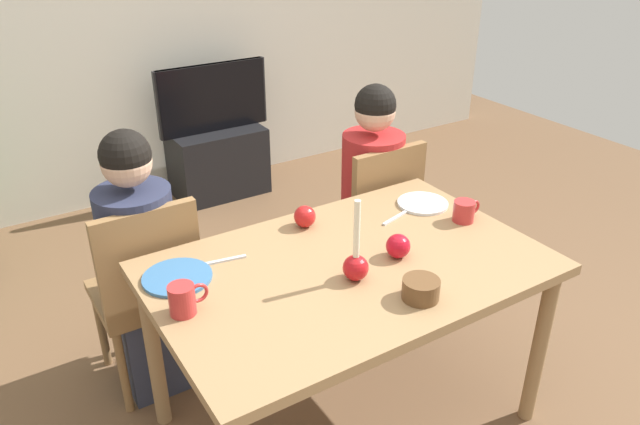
{
  "coord_description": "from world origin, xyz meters",
  "views": [
    {
      "loc": [
        -1.08,
        -1.51,
        1.91
      ],
      "look_at": [
        0.0,
        0.2,
        0.87
      ],
      "focal_mm": 34.2,
      "sensor_mm": 36.0,
      "label": 1
    }
  ],
  "objects": [
    {
      "name": "ground_plane",
      "position": [
        0.0,
        0.0,
        0.0
      ],
      "size": [
        7.68,
        7.68,
        0.0
      ],
      "primitive_type": "plane",
      "color": "brown"
    },
    {
      "name": "back_wall",
      "position": [
        0.0,
        2.6,
        1.3
      ],
      "size": [
        6.4,
        0.1,
        2.6
      ],
      "primitive_type": "cube",
      "color": "beige",
      "rests_on": "ground"
    },
    {
      "name": "dining_table",
      "position": [
        0.0,
        0.0,
        0.67
      ],
      "size": [
        1.4,
        0.9,
        0.75
      ],
      "color": "#99754C",
      "rests_on": "ground"
    },
    {
      "name": "chair_left",
      "position": [
        -0.57,
        0.61,
        0.51
      ],
      "size": [
        0.4,
        0.4,
        0.9
      ],
      "color": "olive",
      "rests_on": "ground"
    },
    {
      "name": "chair_right",
      "position": [
        0.58,
        0.61,
        0.51
      ],
      "size": [
        0.4,
        0.4,
        0.9
      ],
      "color": "olive",
      "rests_on": "ground"
    },
    {
      "name": "person_left_child",
      "position": [
        -0.57,
        0.64,
        0.57
      ],
      "size": [
        0.3,
        0.3,
        1.17
      ],
      "color": "#33384C",
      "rests_on": "ground"
    },
    {
      "name": "person_right_child",
      "position": [
        0.58,
        0.64,
        0.57
      ],
      "size": [
        0.3,
        0.3,
        1.17
      ],
      "color": "#33384C",
      "rests_on": "ground"
    },
    {
      "name": "tv_stand",
      "position": [
        0.46,
        2.3,
        0.24
      ],
      "size": [
        0.64,
        0.4,
        0.48
      ],
      "primitive_type": "cube",
      "color": "black",
      "rests_on": "ground"
    },
    {
      "name": "tv",
      "position": [
        0.46,
        2.3,
        0.71
      ],
      "size": [
        0.79,
        0.05,
        0.46
      ],
      "color": "black",
      "rests_on": "tv_stand"
    },
    {
      "name": "candle_centerpiece",
      "position": [
        -0.04,
        -0.09,
        0.81
      ],
      "size": [
        0.09,
        0.09,
        0.3
      ],
      "color": "red",
      "rests_on": "dining_table"
    },
    {
      "name": "plate_left",
      "position": [
        -0.56,
        0.24,
        0.76
      ],
      "size": [
        0.24,
        0.24,
        0.01
      ],
      "primitive_type": "cylinder",
      "color": "teal",
      "rests_on": "dining_table"
    },
    {
      "name": "plate_right",
      "position": [
        0.54,
        0.23,
        0.76
      ],
      "size": [
        0.22,
        0.22,
        0.01
      ],
      "primitive_type": "cylinder",
      "color": "silver",
      "rests_on": "dining_table"
    },
    {
      "name": "mug_left",
      "position": [
        -0.61,
        0.04,
        0.8
      ],
      "size": [
        0.13,
        0.08,
        0.1
      ],
      "color": "#B72D2D",
      "rests_on": "dining_table"
    },
    {
      "name": "mug_right",
      "position": [
        0.58,
        0.03,
        0.79
      ],
      "size": [
        0.13,
        0.09,
        0.09
      ],
      "color": "#B72D2D",
      "rests_on": "dining_table"
    },
    {
      "name": "fork_left",
      "position": [
        -0.38,
        0.26,
        0.75
      ],
      "size": [
        0.18,
        0.04,
        0.01
      ],
      "primitive_type": "cube",
      "rotation": [
        0.0,
        0.0,
        -0.17
      ],
      "color": "silver",
      "rests_on": "dining_table"
    },
    {
      "name": "fork_right",
      "position": [
        0.37,
        0.19,
        0.75
      ],
      "size": [
        0.18,
        0.06,
        0.01
      ],
      "primitive_type": "cube",
      "rotation": [
        0.0,
        0.0,
        0.27
      ],
      "color": "silver",
      "rests_on": "dining_table"
    },
    {
      "name": "bowl_walnuts",
      "position": [
        0.08,
        -0.3,
        0.78
      ],
      "size": [
        0.12,
        0.12,
        0.07
      ],
      "primitive_type": "cylinder",
      "color": "brown",
      "rests_on": "dining_table"
    },
    {
      "name": "apple_near_candle",
      "position": [
        0.18,
        -0.05,
        0.79
      ],
      "size": [
        0.09,
        0.09,
        0.09
      ],
      "primitive_type": "sphere",
      "color": "red",
      "rests_on": "dining_table"
    },
    {
      "name": "apple_by_left_plate",
      "position": [
        0.01,
        0.33,
        0.79
      ],
      "size": [
        0.09,
        0.09,
        0.09
      ],
      "primitive_type": "sphere",
      "color": "red",
      "rests_on": "dining_table"
    }
  ]
}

